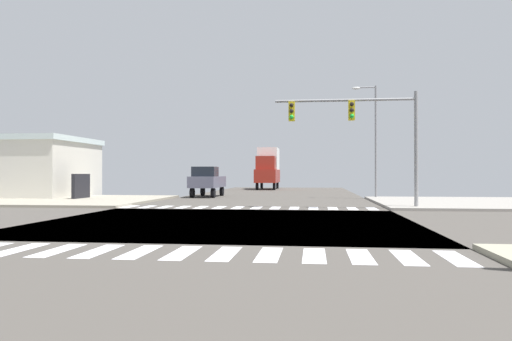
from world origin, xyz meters
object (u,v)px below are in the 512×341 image
object	(u,v)px
pickup_queued_2	(207,180)
box_truck_crossing_1	(268,167)
street_lamp	(372,131)
traffic_signal_mast	(358,122)
bank_building	(11,168)

from	to	relation	value
pickup_queued_2	box_truck_crossing_1	bearing A→B (deg)	-98.97
street_lamp	traffic_signal_mast	bearing A→B (deg)	-100.92
traffic_signal_mast	bank_building	bearing A→B (deg)	161.19
traffic_signal_mast	street_lamp	world-z (taller)	street_lamp
box_truck_crossing_1	traffic_signal_mast	bearing A→B (deg)	103.92
traffic_signal_mast	street_lamp	xyz separation A→B (m)	(1.94, 10.07, 0.38)
pickup_queued_2	traffic_signal_mast	bearing A→B (deg)	132.52
traffic_signal_mast	pickup_queued_2	xyz separation A→B (m)	(-10.57, 11.52, -3.20)
box_truck_crossing_1	bank_building	bearing A→B (deg)	51.44
bank_building	pickup_queued_2	bearing A→B (deg)	11.59
box_truck_crossing_1	pickup_queued_2	xyz separation A→B (m)	(-3.00, -19.00, -1.27)
traffic_signal_mast	bank_building	world-z (taller)	traffic_signal_mast
traffic_signal_mast	street_lamp	distance (m)	10.26
bank_building	pickup_queued_2	distance (m)	14.86
bank_building	pickup_queued_2	size ratio (longest dim) A/B	2.52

